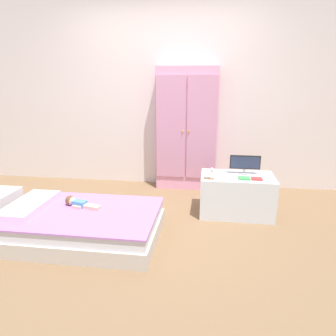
# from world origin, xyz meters

# --- Properties ---
(ground_plane) EXTENTS (10.00, 10.00, 0.02)m
(ground_plane) POSITION_xyz_m (0.00, 0.00, -0.01)
(ground_plane) COLOR brown
(back_wall) EXTENTS (6.40, 0.05, 2.70)m
(back_wall) POSITION_xyz_m (0.00, 1.57, 1.35)
(back_wall) COLOR silver
(back_wall) RESTS_ON ground_plane
(bed) EXTENTS (1.45, 0.93, 0.28)m
(bed) POSITION_xyz_m (-0.56, -0.20, 0.14)
(bed) COLOR beige
(bed) RESTS_ON ground_plane
(pillow) EXTENTS (0.31, 0.67, 0.07)m
(pillow) POSITION_xyz_m (-1.09, -0.20, 0.31)
(pillow) COLOR silver
(pillow) RESTS_ON bed
(doll) EXTENTS (0.39, 0.17, 0.10)m
(doll) POSITION_xyz_m (-0.66, -0.09, 0.31)
(doll) COLOR #4C84C6
(doll) RESTS_ON bed
(wardrobe) EXTENTS (0.82, 0.29, 1.66)m
(wardrobe) POSITION_xyz_m (0.31, 1.40, 0.83)
(wardrobe) COLOR #E599BC
(wardrobe) RESTS_ON ground_plane
(tv_stand) EXTENTS (0.80, 0.49, 0.46)m
(tv_stand) POSITION_xyz_m (0.95, 0.57, 0.23)
(tv_stand) COLOR silver
(tv_stand) RESTS_ON ground_plane
(tv_monitor) EXTENTS (0.34, 0.10, 0.21)m
(tv_monitor) POSITION_xyz_m (1.03, 0.66, 0.58)
(tv_monitor) COLOR #99999E
(tv_monitor) RESTS_ON tv_stand
(rocking_horse_toy) EXTENTS (0.11, 0.04, 0.13)m
(rocking_horse_toy) POSITION_xyz_m (0.64, 0.41, 0.52)
(rocking_horse_toy) COLOR #8E6642
(rocking_horse_toy) RESTS_ON tv_stand
(book_green) EXTENTS (0.12, 0.11, 0.02)m
(book_green) POSITION_xyz_m (1.01, 0.46, 0.46)
(book_green) COLOR #429E51
(book_green) RESTS_ON tv_stand
(book_red) EXTENTS (0.11, 0.10, 0.02)m
(book_red) POSITION_xyz_m (1.14, 0.46, 0.46)
(book_red) COLOR #CC3838
(book_red) RESTS_ON tv_stand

